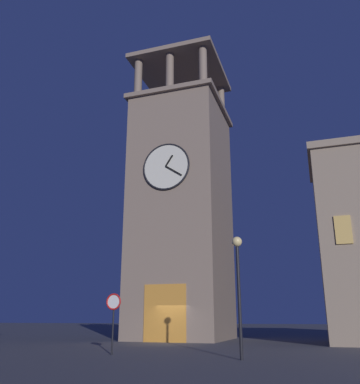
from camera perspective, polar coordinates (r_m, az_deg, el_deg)
ground_plane at (r=29.50m, az=-1.75°, el=-20.23°), size 200.00×200.00×0.00m
clocktower at (r=35.52m, az=0.30°, el=-2.51°), size 7.79×8.65×27.72m
street_lamp at (r=18.21m, az=8.06°, el=-10.88°), size 0.44×0.44×5.07m
no_horn_sign at (r=20.66m, az=-9.20°, el=-15.37°), size 0.78×0.14×2.78m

